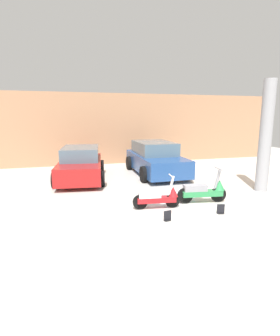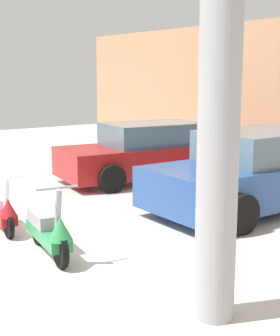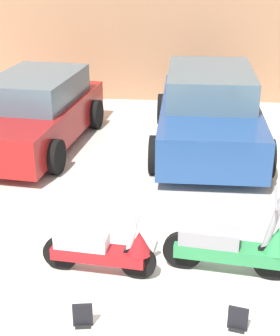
% 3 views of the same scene
% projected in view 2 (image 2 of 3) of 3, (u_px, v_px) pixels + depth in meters
% --- Properties ---
extents(scooter_front_left, '(1.34, 0.48, 0.93)m').
position_uv_depth(scooter_front_left, '(2.00, 210.00, 8.02)').
color(scooter_front_left, black).
rests_on(scooter_front_left, ground_plane).
extents(scooter_front_right, '(1.50, 0.56, 1.05)m').
position_uv_depth(scooter_front_right, '(49.00, 230.00, 6.89)').
color(scooter_front_right, black).
rests_on(scooter_front_right, ground_plane).
extents(car_rear_left, '(2.23, 4.03, 1.31)m').
position_uv_depth(car_rear_left, '(146.00, 153.00, 11.82)').
color(car_rear_left, maroon).
rests_on(car_rear_left, ground_plane).
extents(car_rear_center, '(2.06, 4.21, 1.42)m').
position_uv_depth(car_rear_center, '(259.00, 172.00, 9.29)').
color(car_rear_center, navy).
rests_on(car_rear_center, ground_plane).
extents(support_column_side, '(0.41, 0.41, 3.73)m').
position_uv_depth(support_column_side, '(218.00, 135.00, 4.91)').
color(support_column_side, '#99999E').
rests_on(support_column_side, ground_plane).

